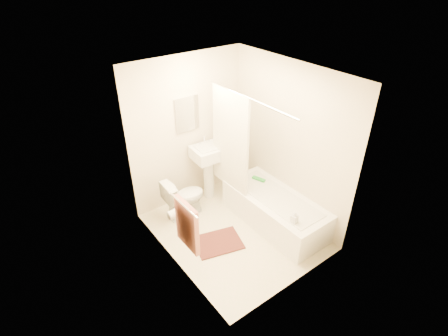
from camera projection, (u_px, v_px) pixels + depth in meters
floor at (234, 231)px, 5.26m from camera, size 2.40×2.40×0.00m
ceiling at (237, 73)px, 4.00m from camera, size 2.40×2.40×0.00m
wall_back at (188, 132)px, 5.45m from camera, size 2.00×0.02×2.40m
wall_left at (169, 189)px, 4.12m from camera, size 0.02×2.40×2.40m
wall_right at (288, 142)px, 5.14m from camera, size 0.02×2.40×2.40m
mirror at (187, 114)px, 5.28m from camera, size 0.40×0.03×0.55m
curtain_rod at (250, 99)px, 4.43m from camera, size 0.03×1.70×0.03m
shower_curtain at (230, 142)px, 5.11m from camera, size 0.04×0.80×1.55m
towel_bar at (183, 205)px, 4.02m from camera, size 0.02×0.60×0.02m
towel at (187, 225)px, 4.21m from camera, size 0.06×0.45×0.66m
toilet_paper at (172, 215)px, 4.50m from camera, size 0.11×0.12×0.12m
toilet at (184, 197)px, 5.45m from camera, size 0.68×0.40×0.65m
sink at (209, 170)px, 5.74m from camera, size 0.57×0.47×1.06m
bathtub at (275, 210)px, 5.32m from camera, size 0.74×1.68×0.47m
bath_mat at (218, 242)px, 5.04m from camera, size 0.76×0.65×0.02m
soap_bottle at (294, 217)px, 4.67m from camera, size 0.09×0.09×0.18m
scrub_brush at (259, 179)px, 5.58m from camera, size 0.13×0.23×0.04m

